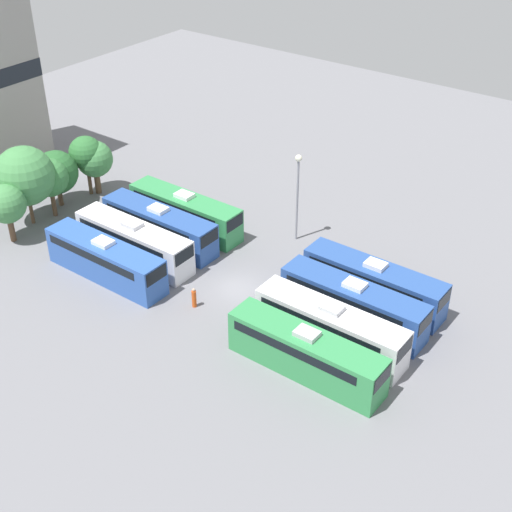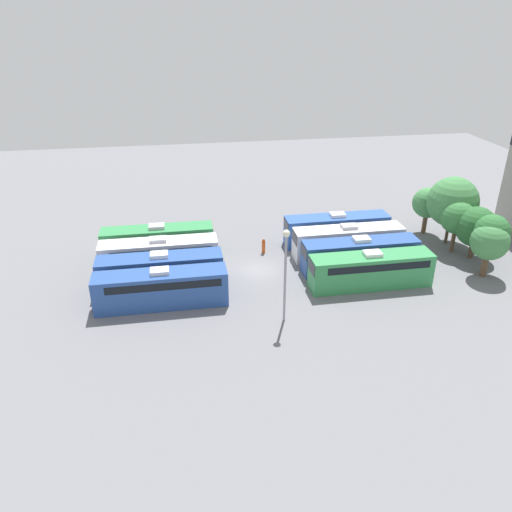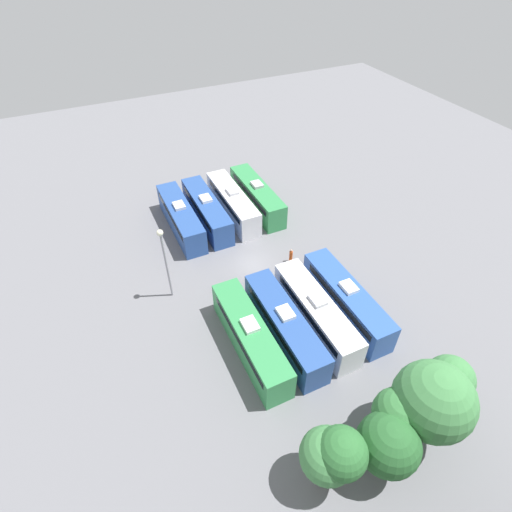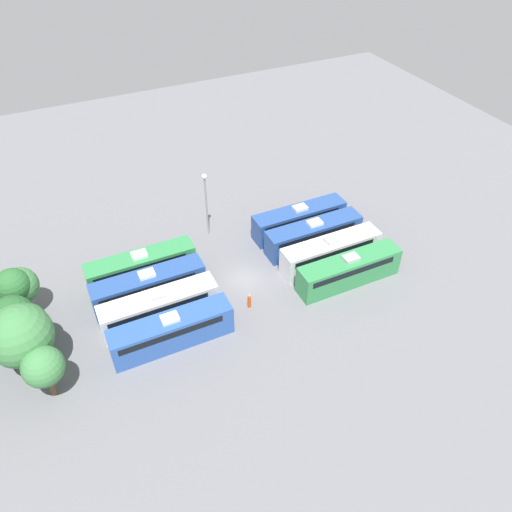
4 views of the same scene
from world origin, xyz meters
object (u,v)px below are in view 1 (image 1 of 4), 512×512
bus_6 (159,225)px  light_pole (298,184)px  bus_4 (105,259)px  bus_5 (134,241)px  bus_2 (353,302)px  tree_2 (49,178)px  bus_3 (373,282)px  tree_5 (95,159)px  worker_person (194,298)px  bus_7 (185,211)px  bus_1 (330,326)px  tree_4 (86,153)px  tree_1 (25,176)px  bus_0 (306,352)px  tree_3 (56,172)px  tree_0 (6,204)px

bus_6 → light_pole: (7.66, -9.40, 3.79)m
bus_4 → bus_5: 3.40m
bus_2 → bus_6: bearing=90.6°
light_pole → tree_2: (-10.06, 20.74, -1.59)m
light_pole → tree_2: bearing=115.9°
bus_3 → tree_5: size_ratio=2.10×
worker_person → tree_2: (3.08, 20.07, 3.15)m
bus_7 → bus_1: bearing=-108.5°
bus_1 → bus_2: 3.46m
bus_6 → tree_2: tree_2 is taller
worker_person → tree_4: bearing=68.5°
bus_5 → tree_4: bearing=63.8°
tree_1 → tree_4: bearing=0.7°
bus_3 → tree_1: (-8.07, 31.26, 3.10)m
bus_0 → bus_3: bearing=1.9°
bus_3 → tree_2: bearing=100.8°
tree_5 → bus_2: bearing=-95.6°
tree_3 → tree_2: bearing=-145.8°
light_pole → bus_6: bearing=129.2°
bus_6 → worker_person: bearing=-122.1°
bus_0 → bus_7: (9.89, 19.61, 0.00)m
tree_0 → tree_3: 7.21m
bus_2 → tree_1: 31.83m
light_pole → tree_2: size_ratio=1.43×
bus_7 → tree_4: size_ratio=1.89×
bus_3 → bus_7: 19.27m
bus_0 → bus_3: (10.11, 0.34, 0.00)m
tree_1 → bus_7: bearing=-56.8°
tree_3 → worker_person: bearing=-102.7°
bus_5 → tree_0: (-4.40, 10.84, 1.94)m
bus_5 → light_pole: size_ratio=1.40×
bus_4 → tree_4: size_ratio=1.89×
bus_6 → tree_4: bearing=77.4°
worker_person → tree_3: 21.94m
tree_5 → bus_1: bearing=-101.8°
bus_7 → tree_5: 11.79m
bus_7 → tree_3: bearing=107.4°
bus_2 → tree_4: (2.45, 31.41, 2.67)m
bus_0 → worker_person: bus_0 is taller
tree_2 → tree_4: (5.07, 0.60, 0.47)m
bus_1 → tree_5: size_ratio=2.10×
bus_4 → tree_0: size_ratio=2.11×
bus_6 → bus_0: bearing=-108.5°
tree_0 → bus_4: bearing=-84.8°
bus_4 → bus_6: same height
bus_2 → bus_5: 19.66m
bus_3 → bus_4: bearing=117.9°
worker_person → tree_1: size_ratio=0.22×
bus_3 → tree_0: 32.18m
bus_5 → worker_person: (-2.22, -8.62, -0.96)m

